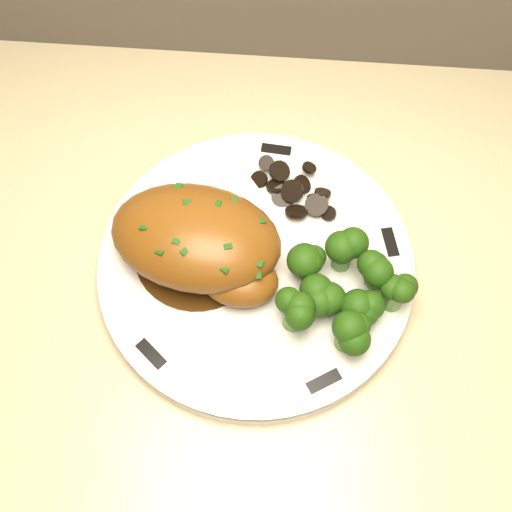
{
  "coord_description": "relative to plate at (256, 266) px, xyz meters",
  "views": [
    {
      "loc": [
        -0.67,
        1.48,
        1.34
      ],
      "look_at": [
        -0.69,
        1.72,
        0.84
      ],
      "focal_mm": 45.0,
      "sensor_mm": 36.0,
      "label": 1
    }
  ],
  "objects": [
    {
      "name": "plate",
      "position": [
        0.0,
        0.0,
        0.0
      ],
      "size": [
        0.33,
        0.33,
        0.02
      ],
      "primitive_type": "cylinder",
      "rotation": [
        0.0,
        0.0,
        0.22
      ],
      "color": "silver",
      "rests_on": "counter"
    },
    {
      "name": "rim_accent_0",
      "position": [
        0.12,
        0.03,
        0.01
      ],
      "size": [
        0.02,
        0.03,
        0.0
      ],
      "primitive_type": "cube",
      "rotation": [
        0.0,
        0.0,
        1.8
      ],
      "color": "black",
      "rests_on": "plate"
    },
    {
      "name": "rim_accent_1",
      "position": [
        0.01,
        0.12,
        0.01
      ],
      "size": [
        0.03,
        0.01,
        0.0
      ],
      "primitive_type": "cube",
      "rotation": [
        0.0,
        0.0,
        3.06
      ],
      "color": "black",
      "rests_on": "plate"
    },
    {
      "name": "rim_accent_2",
      "position": [
        -0.11,
        0.05,
        0.01
      ],
      "size": [
        0.02,
        0.03,
        0.0
      ],
      "primitive_type": "cube",
      "rotation": [
        0.0,
        0.0,
        4.32
      ],
      "color": "black",
      "rests_on": "plate"
    },
    {
      "name": "rim_accent_3",
      "position": [
        -0.08,
        -0.09,
        0.01
      ],
      "size": [
        0.03,
        0.03,
        0.0
      ],
      "primitive_type": "cube",
      "rotation": [
        0.0,
        0.0,
        5.57
      ],
      "color": "black",
      "rests_on": "plate"
    },
    {
      "name": "rim_accent_4",
      "position": [
        0.06,
        -0.1,
        0.01
      ],
      "size": [
        0.03,
        0.02,
        0.0
      ],
      "primitive_type": "cube",
      "rotation": [
        0.0,
        0.0,
        6.83
      ],
      "color": "black",
      "rests_on": "plate"
    },
    {
      "name": "gravy_pool",
      "position": [
        -0.05,
        0.0,
        0.01
      ],
      "size": [
        0.11,
        0.11,
        0.0
      ],
      "primitive_type": "cylinder",
      "color": "#351E09",
      "rests_on": "plate"
    },
    {
      "name": "chicken_breast",
      "position": [
        -0.05,
        0.0,
        0.04
      ],
      "size": [
        0.16,
        0.12,
        0.06
      ],
      "rotation": [
        0.0,
        0.0,
        -0.15
      ],
      "color": "brown",
      "rests_on": "plate"
    },
    {
      "name": "mushroom_pile",
      "position": [
        0.02,
        0.07,
        0.01
      ],
      "size": [
        0.08,
        0.06,
        0.02
      ],
      "color": "black",
      "rests_on": "plate"
    },
    {
      "name": "broccoli_florets",
      "position": [
        0.07,
        -0.03,
        0.03
      ],
      "size": [
        0.11,
        0.1,
        0.04
      ],
      "rotation": [
        0.0,
        0.0,
        -0.06
      ],
      "color": "#548237",
      "rests_on": "plate"
    }
  ]
}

